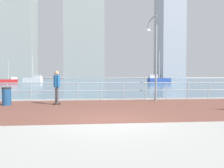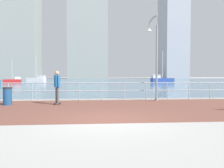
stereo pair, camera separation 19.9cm
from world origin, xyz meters
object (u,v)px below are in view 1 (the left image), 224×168
at_px(skateboarder, 57,84).
at_px(sailboat_white, 158,80).
at_px(sailboat_gray, 9,81).
at_px(lamppost, 154,54).
at_px(sailboat_blue, 33,79).
at_px(trash_bin, 7,96).

bearing_deg(skateboarder, sailboat_white, 64.09).
bearing_deg(sailboat_gray, sailboat_white, -5.56).
distance_m(lamppost, sailboat_blue, 43.00).
bearing_deg(trash_bin, sailboat_blue, 101.98).
bearing_deg(sailboat_white, skateboarder, -115.91).
bearing_deg(sailboat_blue, lamppost, -66.92).
distance_m(skateboarder, sailboat_white, 34.76).
xyz_separation_m(lamppost, sailboat_white, (9.59, 29.81, -2.25)).
height_order(skateboarder, sailboat_white, sailboat_white).
bearing_deg(skateboarder, lamppost, 14.55).
bearing_deg(sailboat_white, trash_bin, -119.62).
bearing_deg(lamppost, trash_bin, -170.27).
bearing_deg(lamppost, sailboat_gray, 121.22).
relative_size(lamppost, trash_bin, 5.54).
xyz_separation_m(sailboat_blue, sailboat_white, (26.42, -9.69, 0.02)).
distance_m(trash_bin, sailboat_blue, 41.81).
relative_size(lamppost, sailboat_blue, 0.85).
bearing_deg(sailboat_gray, lamppost, -58.78).
bearing_deg(sailboat_blue, sailboat_white, -20.15).
height_order(sailboat_blue, sailboat_white, sailboat_white).
xyz_separation_m(skateboarder, sailboat_blue, (-11.24, 40.96, -0.50)).
bearing_deg(sailboat_gray, trash_bin, -71.13).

